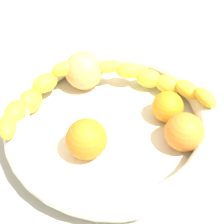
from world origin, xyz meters
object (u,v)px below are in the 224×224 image
at_px(fruit_bowl, 112,121).
at_px(orange_front, 184,132).
at_px(orange_mid_left, 168,107).
at_px(orange_mid_right, 87,139).
at_px(peach_blush, 84,70).
at_px(banana_draped_left, 157,81).
at_px(banana_draped_right, 32,98).

height_order(fruit_bowl, orange_front, orange_front).
xyz_separation_m(orange_mid_left, orange_mid_right, (0.06, -0.14, 0.01)).
bearing_deg(orange_mid_right, orange_mid_left, 115.02).
relative_size(orange_mid_left, peach_blush, 0.74).
relative_size(orange_front, orange_mid_left, 1.14).
bearing_deg(orange_front, peach_blush, -134.32).
bearing_deg(orange_mid_right, peach_blush, -178.42).
bearing_deg(orange_mid_left, orange_front, 13.77).
bearing_deg(orange_mid_right, orange_front, 92.03).
distance_m(banana_draped_left, peach_blush, 0.14).
distance_m(banana_draped_right, orange_front, 0.26).
xyz_separation_m(banana_draped_right, peach_blush, (-0.06, 0.09, 0.00)).
xyz_separation_m(orange_mid_left, peach_blush, (-0.09, -0.14, 0.01)).
height_order(fruit_bowl, orange_mid_right, orange_mid_right).
distance_m(orange_front, orange_mid_right, 0.15).
bearing_deg(banana_draped_right, orange_mid_left, 82.80).
xyz_separation_m(fruit_bowl, banana_draped_right, (-0.04, -0.13, 0.03)).
distance_m(banana_draped_right, orange_mid_right, 0.13).
bearing_deg(orange_front, fruit_bowl, -114.35).
xyz_separation_m(orange_front, orange_mid_right, (0.01, -0.15, 0.00)).
height_order(orange_front, orange_mid_right, orange_mid_right).
distance_m(fruit_bowl, orange_mid_left, 0.10).
relative_size(banana_draped_right, orange_mid_right, 2.77).
bearing_deg(banana_draped_right, banana_draped_left, 97.99).
bearing_deg(orange_mid_right, banana_draped_left, 134.04).
bearing_deg(peach_blush, banana_draped_right, -53.69).
bearing_deg(orange_mid_left, banana_draped_right, -97.20).
xyz_separation_m(banana_draped_right, orange_mid_right, (0.09, 0.09, -0.00)).
distance_m(fruit_bowl, banana_draped_left, 0.11).
relative_size(orange_mid_right, peach_blush, 0.89).
distance_m(banana_draped_left, orange_mid_right, 0.18).
bearing_deg(banana_draped_left, banana_draped_right, -82.01).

